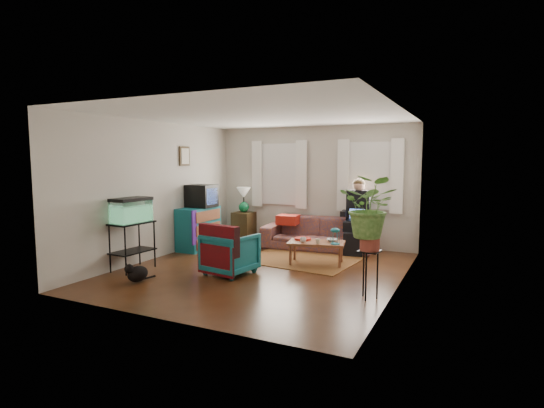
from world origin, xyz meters
The scene contains 31 objects.
floor centered at (0.00, 0.00, 0.00)m, with size 4.50×5.00×0.01m, color #4F2B14.
ceiling centered at (0.00, 0.00, 2.60)m, with size 4.50×5.00×0.01m, color white.
wall_back centered at (0.00, 2.50, 1.30)m, with size 4.50×0.01×2.60m, color silver.
wall_front centered at (0.00, -2.50, 1.30)m, with size 4.50×0.01×2.60m, color silver.
wall_left centered at (-2.25, 0.00, 1.30)m, with size 0.01×5.00×2.60m, color silver.
wall_right centered at (2.25, 0.00, 1.30)m, with size 0.01×5.00×2.60m, color silver.
window_left centered at (-0.80, 2.48, 1.55)m, with size 1.08×0.04×1.38m, color white.
window_right centered at (1.25, 2.48, 1.55)m, with size 1.08×0.04×1.38m, color white.
curtains_left centered at (-0.80, 2.40, 1.55)m, with size 1.36×0.06×1.50m, color white.
curtains_right centered at (1.25, 2.40, 1.55)m, with size 1.36×0.06×1.50m, color white.
picture_frame centered at (-2.21, 0.85, 1.95)m, with size 0.04×0.32×0.40m, color #3D2616.
area_rug centered at (0.32, 1.03, 0.01)m, with size 2.00×1.60×0.01m, color maroon.
sofa centered at (0.27, 2.05, 0.45)m, with size 2.28×0.90×0.89m, color brown.
seated_person centered at (1.09, 2.12, 0.68)m, with size 0.57×0.70×1.36m, color black, non-canonical shape.
side_table centered at (-1.65, 2.30, 0.33)m, with size 0.45×0.45×0.65m, color #3A2215.
table_lamp centered at (-1.65, 2.30, 0.93)m, with size 0.34×0.34×0.60m, color white, non-canonical shape.
dresser centered at (-1.99, 0.97, 0.44)m, with size 0.49×0.98×0.88m, color navy.
crt_tv centered at (-1.97, 1.06, 1.12)m, with size 0.54×0.49×0.47m, color black.
aquarium_stand centered at (-2.00, -0.92, 0.41)m, with size 0.41×0.73×0.82m, color black.
aquarium centered at (-2.00, -0.92, 1.04)m, with size 0.37×0.67×0.43m, color #7FD899.
black_cat centered at (-1.40, -1.46, 0.16)m, with size 0.24×0.37×0.32m, color black.
armchair centered at (-0.38, -0.40, 0.38)m, with size 0.74×0.69×0.75m, color #126371.
serape_throw centered at (-0.43, -0.69, 0.53)m, with size 0.76×0.18×0.62m, color #9E0A0A.
coffee_table centered at (0.69, 0.80, 0.21)m, with size 1.00×0.54×0.41m, color brown.
cup_a centered at (0.49, 0.66, 0.46)m, with size 0.11×0.11×0.09m, color white.
cup_b centered at (0.77, 0.65, 0.45)m, with size 0.09×0.09×0.09m, color beige.
bowl centered at (0.94, 0.95, 0.44)m, with size 0.20×0.20×0.05m, color white.
snack_tray centered at (0.40, 0.87, 0.43)m, with size 0.31×0.31×0.04m, color #B21414.
birdcage centered at (1.06, 0.74, 0.56)m, with size 0.16×0.16×0.29m, color #115B6B, non-canonical shape.
plant_stand centered at (1.98, -0.69, 0.33)m, with size 0.28×0.28×0.67m, color black.
potted_plant centered at (1.98, -0.69, 1.13)m, with size 0.76×0.66×0.84m, color #599947.
Camera 1 is at (3.23, -6.29, 1.88)m, focal length 28.00 mm.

